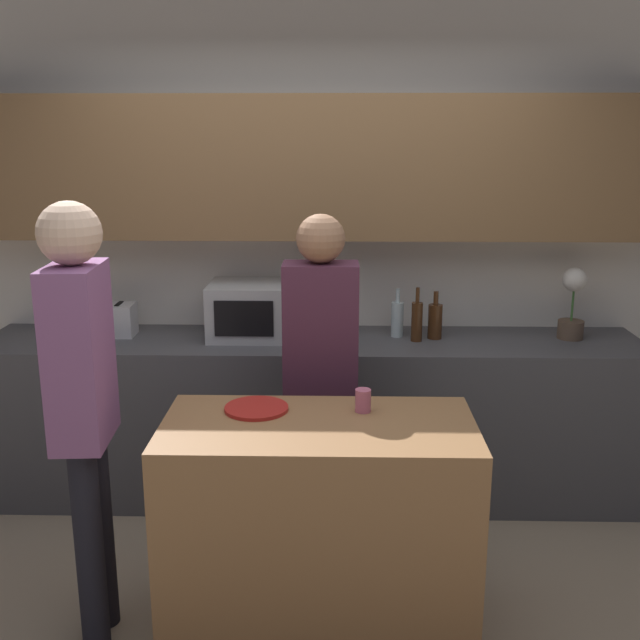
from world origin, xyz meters
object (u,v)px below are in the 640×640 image
Objects in this scene: toaster at (111,320)px; person_center at (82,389)px; bottle_0 at (397,318)px; cup_0 at (363,400)px; bottle_2 at (435,321)px; potted_plant at (573,303)px; person_left at (321,361)px; plate_on_island at (256,408)px; microwave at (257,310)px; bottle_1 at (417,321)px.

toaster is 1.37m from person_center.
bottle_0 reaches higher than cup_0.
potted_plant is at bearing 1.29° from bottle_2.
toaster is 1.38m from person_left.
plate_on_island is at bearing -127.43° from bottle_2.
microwave is at bearing -63.20° from person_left.
microwave reaches higher than bottle_0.
bottle_1 is at bearing 73.23° from cup_0.
toaster is 1.69m from bottle_1.
bottle_2 is 0.15× the size of person_center.
person_center reaches higher than bottle_0.
bottle_2 is at bearing -131.81° from person_left.
bottle_1 is 0.82m from person_left.
potted_plant is 1.98m from plate_on_island.
toaster is 1.59m from bottle_0.
bottle_0 is at bearing 79.03° from cup_0.
person_left is at bearing 121.38° from person_center.
person_left is at bearing -119.17° from bottle_0.
person_left reaches higher than potted_plant.
bottle_0 is 1.88m from person_center.
plate_on_island is at bearing -84.26° from microwave.
person_left is (-0.51, -0.64, -0.03)m from bottle_1.
plate_on_island is (0.11, -1.14, -0.13)m from microwave.
potted_plant reaches higher than microwave.
person_center is (-1.30, -1.35, 0.06)m from bottle_0.
potted_plant reaches higher than bottle_0.
potted_plant is (2.54, 0.00, 0.11)m from toaster.
plate_on_island is 0.50m from person_left.
bottle_2 is (1.79, -0.02, 0.01)m from toaster.
person_center is at bearing -170.04° from cup_0.
bottle_2 is at bearing -0.54° from toaster.
person_center reaches higher than microwave.
cup_0 is at bearing -106.77° from bottle_1.
person_center reaches higher than person_left.
microwave reaches higher than cup_0.
potted_plant is at bearing 44.36° from cup_0.
bottle_1 is at bearing -2.46° from toaster.
microwave is 1.43m from person_center.
bottle_0 is at bearing 1.44° from microwave.
potted_plant is at bearing 117.04° from person_center.
potted_plant is 4.22× the size of cup_0.
plate_on_island is (-1.61, -1.14, -0.18)m from potted_plant.
person_center is (-0.64, -0.19, 0.15)m from plate_on_island.
toaster is at bearing -171.46° from person_center.
microwave is 0.29× the size of person_center.
bottle_0 is 1.02× the size of bottle_2.
microwave reaches higher than plate_on_island.
microwave is 2.00× the size of plate_on_island.
bottle_2 is at bearing 52.57° from plate_on_island.
bottle_1 is 3.16× the size of cup_0.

